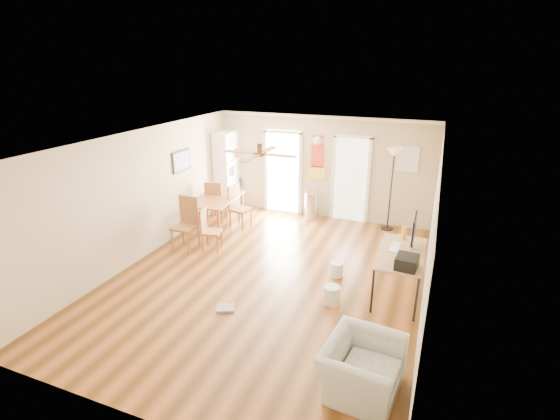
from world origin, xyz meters
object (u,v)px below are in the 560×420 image
at_px(dining_table, 217,212).
at_px(wastebasket_a, 337,269).
at_px(trash_can, 311,206).
at_px(torchiere_lamp, 391,190).
at_px(dining_chair_right_a, 240,207).
at_px(wastebasket_b, 332,295).
at_px(printer, 407,262).
at_px(armchair, 362,368).
at_px(dining_chair_right_b, 212,230).
at_px(computer_desk, 399,274).
at_px(dining_chair_far, 216,201).
at_px(bookshelf, 229,170).
at_px(dining_chair_near, 185,224).

bearing_deg(dining_table, wastebasket_a, -21.65).
distance_m(trash_can, torchiere_lamp, 2.04).
bearing_deg(dining_chair_right_a, wastebasket_b, -120.55).
bearing_deg(wastebasket_b, printer, 8.49).
relative_size(trash_can, armchair, 0.69).
distance_m(dining_chair_right_b, computer_desk, 3.94).
relative_size(trash_can, torchiere_lamp, 0.35).
bearing_deg(armchair, dining_chair_far, 52.96).
height_order(dining_chair_right_b, wastebasket_b, dining_chair_right_b).
bearing_deg(wastebasket_a, dining_chair_far, 154.56).
height_order(bookshelf, printer, bookshelf).
bearing_deg(bookshelf, dining_chair_right_b, -74.27).
height_order(dining_chair_near, torchiere_lamp, torchiere_lamp).
height_order(bookshelf, trash_can, bookshelf).
relative_size(dining_table, dining_chair_near, 1.32).
bearing_deg(computer_desk, wastebasket_a, 168.41).
bearing_deg(wastebasket_b, armchair, -64.66).
height_order(trash_can, computer_desk, computer_desk).
bearing_deg(computer_desk, printer, -76.49).
bearing_deg(wastebasket_a, dining_chair_right_b, 176.77).
xyz_separation_m(computer_desk, wastebasket_b, (-0.99, -0.69, -0.25)).
bearing_deg(dining_table, dining_chair_far, 119.41).
relative_size(computer_desk, wastebasket_a, 5.38).
relative_size(bookshelf, wastebasket_a, 7.53).
bearing_deg(wastebasket_a, trash_can, 116.73).
distance_m(bookshelf, dining_table, 1.57).
bearing_deg(dining_table, bookshelf, 105.11).
xyz_separation_m(dining_chair_right_a, dining_chair_far, (-0.75, 0.15, 0.01)).
bearing_deg(dining_chair_near, trash_can, 53.65).
bearing_deg(dining_chair_far, dining_chair_right_a, 157.48).
bearing_deg(dining_table, dining_chair_right_b, -64.73).
height_order(dining_chair_far, torchiere_lamp, torchiere_lamp).
bearing_deg(dining_chair_right_b, wastebasket_b, -123.29).
relative_size(dining_chair_right_b, computer_desk, 0.61).
xyz_separation_m(dining_chair_near, armchair, (4.30, -2.64, -0.24)).
bearing_deg(trash_can, dining_chair_right_a, -141.28).
relative_size(printer, wastebasket_b, 1.21).
height_order(dining_chair_near, armchair, dining_chair_near).
xyz_separation_m(trash_can, printer, (2.62, -3.43, 0.56)).
xyz_separation_m(dining_chair_right_b, dining_chair_far, (-0.75, 1.52, 0.07)).
bearing_deg(computer_desk, wastebasket_b, -145.09).
bearing_deg(printer, torchiere_lamp, 106.85).
distance_m(dining_chair_near, computer_desk, 4.48).
height_order(dining_chair_far, wastebasket_a, dining_chair_far).
bearing_deg(wastebasket_a, torchiere_lamp, 77.74).
height_order(bookshelf, wastebasket_a, bookshelf).
bearing_deg(bookshelf, dining_chair_near, -86.45).
bearing_deg(dining_chair_far, torchiere_lamp, -177.01).
bearing_deg(dining_chair_right_a, armchair, -128.75).
bearing_deg(dining_chair_right_a, dining_chair_right_b, -170.61).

